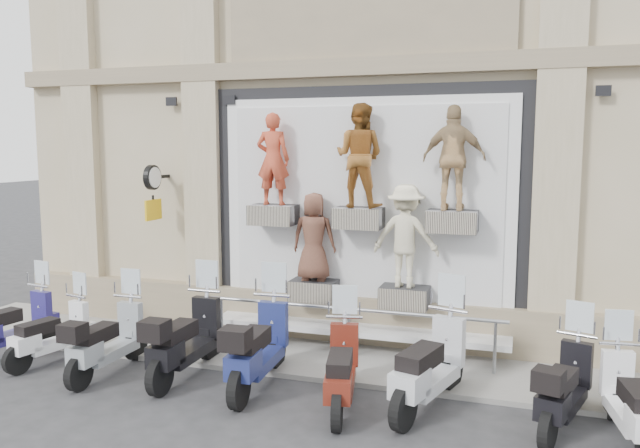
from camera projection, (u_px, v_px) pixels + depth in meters
The scene contains 15 objects.
ground at pixel (308, 412), 8.33m from camera, with size 90.00×90.00×0.00m, color #2D2D30.
sidewalk at pixel (350, 358), 10.31m from camera, with size 16.00×2.20×0.08m, color gray.
building at pixel (409, 36), 14.18m from camera, with size 14.00×8.60×12.00m, color #C1AE8D, non-canonical shape.
shop_vitrine at pixel (367, 212), 10.59m from camera, with size 5.60×0.83×4.30m.
guard_rail at pixel (349, 335), 10.16m from camera, with size 5.06×0.10×0.93m, color #9EA0A5, non-canonical shape.
clock_sign_bracket at pixel (153, 185), 11.52m from camera, with size 0.10×0.80×1.02m.
scooter_a at pixel (13, 311), 10.50m from camera, with size 0.55×1.87×1.52m, color navy, non-canonical shape.
scooter_b at pixel (52, 321), 10.13m from camera, with size 0.51×1.73×1.41m, color white, non-canonical shape.
scooter_c at pixel (108, 326), 9.61m from camera, with size 0.56×1.91×1.55m, color gray, non-canonical shape.
scooter_d at pixel (186, 323), 9.48m from camera, with size 0.61×2.10×1.70m, color black, non-canonical shape.
scooter_e at pixel (259, 330), 9.05m from camera, with size 0.63×2.14×1.74m, color navy, non-canonical shape.
scooter_f at pixel (341, 352), 8.36m from camera, with size 0.56×1.92×1.56m, color #5B1A0F, non-canonical shape.
scooter_g at pixel (430, 347), 8.30m from camera, with size 0.62×2.14×1.74m, color #B5B8BD, non-canonical shape.
scooter_h at pixel (565, 371), 7.74m from camera, with size 0.54×1.86×1.51m, color black, non-canonical shape.
scooter_i at pixel (631, 384), 7.37m from camera, with size 0.53×1.82×1.48m, color white, non-canonical shape.
Camera 1 is at (2.63, -7.51, 3.53)m, focal length 35.00 mm.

